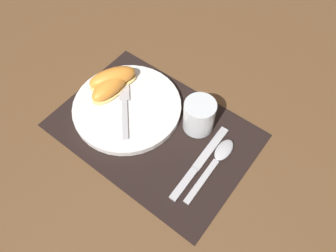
{
  "coord_description": "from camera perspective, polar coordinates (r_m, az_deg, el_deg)",
  "views": [
    {
      "loc": [
        0.29,
        -0.32,
        0.67
      ],
      "look_at": [
        0.03,
        0.02,
        0.02
      ],
      "focal_mm": 35.0,
      "sensor_mm": 36.0,
      "label": 1
    }
  ],
  "objects": [
    {
      "name": "ground_plane",
      "position": [
        0.8,
        -2.49,
        -0.77
      ],
      "size": [
        3.0,
        3.0,
        0.0
      ],
      "primitive_type": "plane",
      "color": "brown"
    },
    {
      "name": "citrus_wedge_0",
      "position": [
        0.86,
        -9.61,
        8.18
      ],
      "size": [
        0.11,
        0.14,
        0.05
      ],
      "color": "#F4DB84",
      "rests_on": "plate"
    },
    {
      "name": "fork",
      "position": [
        0.82,
        -7.59,
        3.98
      ],
      "size": [
        0.14,
        0.15,
        0.0
      ],
      "color": "#BCBCC1",
      "rests_on": "plate"
    },
    {
      "name": "knife",
      "position": [
        0.75,
        5.4,
        -6.55
      ],
      "size": [
        0.02,
        0.22,
        0.01
      ],
      "color": "#BCBCC1",
      "rests_on": "placemat"
    },
    {
      "name": "citrus_wedge_1",
      "position": [
        0.84,
        -10.16,
        6.63
      ],
      "size": [
        0.06,
        0.12,
        0.04
      ],
      "color": "#F4DB84",
      "rests_on": "plate"
    },
    {
      "name": "placemat",
      "position": [
        0.8,
        -2.5,
        -0.7
      ],
      "size": [
        0.47,
        0.33,
        0.0
      ],
      "color": "black",
      "rests_on": "ground_plane"
    },
    {
      "name": "plate",
      "position": [
        0.83,
        -7.13,
        3.31
      ],
      "size": [
        0.27,
        0.27,
        0.02
      ],
      "color": "white",
      "rests_on": "placemat"
    },
    {
      "name": "spoon",
      "position": [
        0.76,
        8.72,
        -5.5
      ],
      "size": [
        0.04,
        0.19,
        0.01
      ],
      "color": "#BCBCC1",
      "rests_on": "placemat"
    },
    {
      "name": "juice_glass",
      "position": [
        0.77,
        5.41,
        1.58
      ],
      "size": [
        0.08,
        0.08,
        0.08
      ],
      "color": "silver",
      "rests_on": "placemat"
    }
  ]
}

